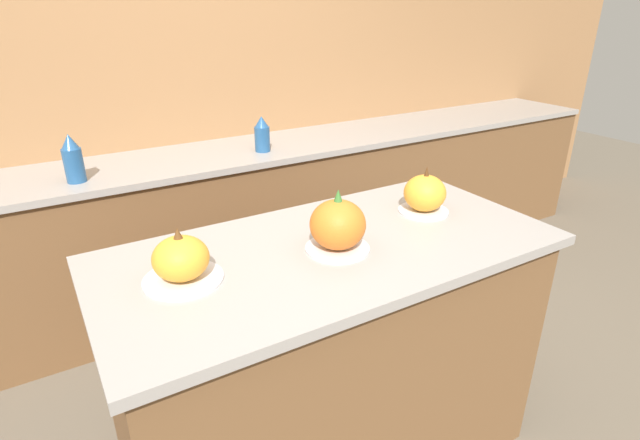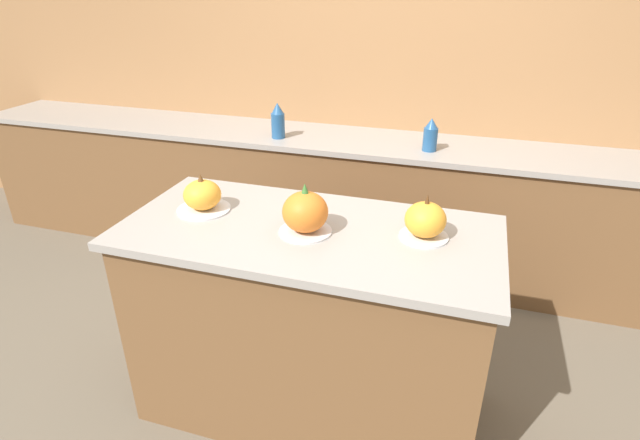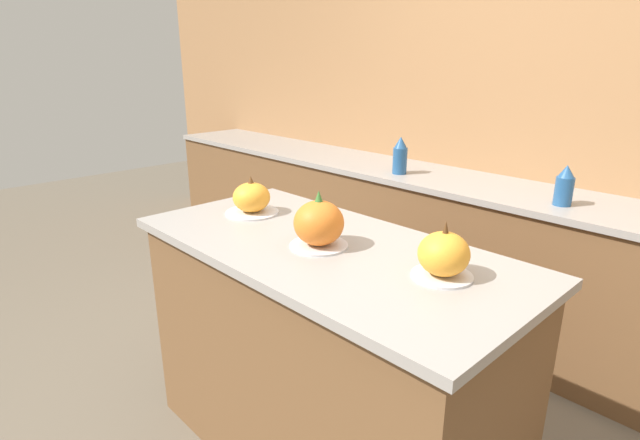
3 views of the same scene
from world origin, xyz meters
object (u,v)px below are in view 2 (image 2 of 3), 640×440
object	(u,v)px
pumpkin_cake_left	(202,196)
bottle_short	(430,135)
pumpkin_cake_center	(305,213)
bottle_tall	(278,121)
pumpkin_cake_right	(425,221)

from	to	relation	value
pumpkin_cake_left	bottle_short	world-z (taller)	pumpkin_cake_left
pumpkin_cake_left	pumpkin_cake_center	distance (m)	0.50
pumpkin_cake_left	pumpkin_cake_center	bearing A→B (deg)	-7.46
bottle_tall	pumpkin_cake_center	bearing A→B (deg)	-63.97
pumpkin_cake_right	bottle_short	size ratio (longest dim) A/B	0.96
bottle_tall	bottle_short	xyz separation A→B (m)	(0.98, 0.02, -0.01)
pumpkin_cake_center	bottle_short	distance (m)	1.37
pumpkin_cake_left	bottle_short	distance (m)	1.51
bottle_tall	bottle_short	bearing A→B (deg)	1.43
pumpkin_cake_left	bottle_tall	world-z (taller)	bottle_tall
pumpkin_cake_right	pumpkin_cake_center	bearing A→B (deg)	-168.09
pumpkin_cake_right	bottle_tall	distance (m)	1.62
pumpkin_cake_left	pumpkin_cake_right	size ratio (longest dim) A/B	1.21
pumpkin_cake_right	bottle_short	bearing A→B (deg)	95.18
pumpkin_cake_left	bottle_tall	xyz separation A→B (m)	(-0.14, 1.23, 0.00)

